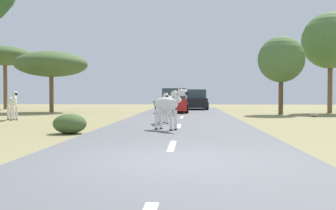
% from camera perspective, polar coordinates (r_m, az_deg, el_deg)
% --- Properties ---
extents(ground_plane, '(90.00, 90.00, 0.00)m').
position_cam_1_polar(ground_plane, '(7.55, 0.54, -8.58)').
color(ground_plane, '#8E8456').
extents(road, '(6.00, 64.00, 0.05)m').
position_cam_1_polar(road, '(7.55, -0.10, -8.38)').
color(road, slate).
rests_on(road, ground_plane).
extents(lane_markings, '(0.16, 56.00, 0.01)m').
position_cam_1_polar(lane_markings, '(6.56, -0.62, -9.64)').
color(lane_markings, silver).
rests_on(lane_markings, road).
extents(zebra_0, '(1.01, 1.56, 1.59)m').
position_cam_1_polar(zebra_0, '(22.81, 0.30, 0.71)').
color(zebra_0, silver).
rests_on(zebra_0, road).
extents(zebra_1, '(1.19, 1.45, 1.58)m').
position_cam_1_polar(zebra_1, '(21.46, -22.33, 0.39)').
color(zebra_1, silver).
rests_on(zebra_1, ground_plane).
extents(zebra_2, '(1.42, 1.15, 1.54)m').
position_cam_1_polar(zebra_2, '(13.75, -0.02, 0.04)').
color(zebra_2, silver).
rests_on(zebra_2, road).
extents(zebra_3, '(0.63, 1.45, 1.40)m').
position_cam_1_polar(zebra_3, '(16.70, -0.68, 0.02)').
color(zebra_3, silver).
rests_on(zebra_3, road).
extents(car_0, '(2.16, 4.41, 1.74)m').
position_cam_1_polar(car_0, '(33.55, 4.18, 0.72)').
color(car_0, black).
rests_on(car_0, road).
extents(car_1, '(2.05, 4.36, 1.74)m').
position_cam_1_polar(car_1, '(27.50, 0.97, 0.54)').
color(car_1, red).
rests_on(car_1, road).
extents(tree_0, '(5.45, 5.45, 4.60)m').
position_cam_1_polar(tree_0, '(30.22, -17.15, 5.86)').
color(tree_0, brown).
rests_on(tree_0, ground_plane).
extents(tree_1, '(4.12, 4.12, 7.38)m').
position_cam_1_polar(tree_1, '(30.61, 23.24, 8.88)').
color(tree_1, brown).
rests_on(tree_1, ground_plane).
extents(tree_6, '(3.10, 3.10, 5.27)m').
position_cam_1_polar(tree_6, '(26.74, 16.64, 6.56)').
color(tree_6, brown).
rests_on(tree_6, ground_plane).
extents(tree_7, '(5.02, 5.02, 5.81)m').
position_cam_1_polar(tree_7, '(38.33, -23.31, 6.77)').
color(tree_7, brown).
rests_on(tree_7, ground_plane).
extents(bush_1, '(1.14, 1.02, 0.68)m').
position_cam_1_polar(bush_1, '(13.36, -14.55, -2.74)').
color(bush_1, '#425B2D').
rests_on(bush_1, ground_plane).
extents(rock_3, '(0.47, 0.43, 0.27)m').
position_cam_1_polar(rock_3, '(24.29, 21.16, -1.37)').
color(rock_3, gray).
rests_on(rock_3, ground_plane).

